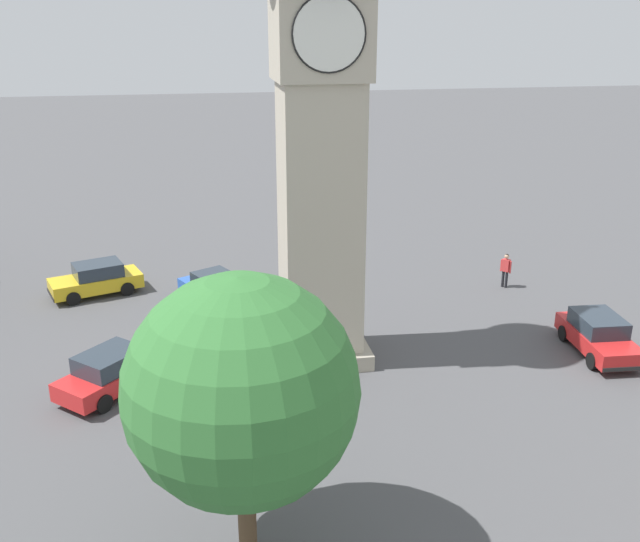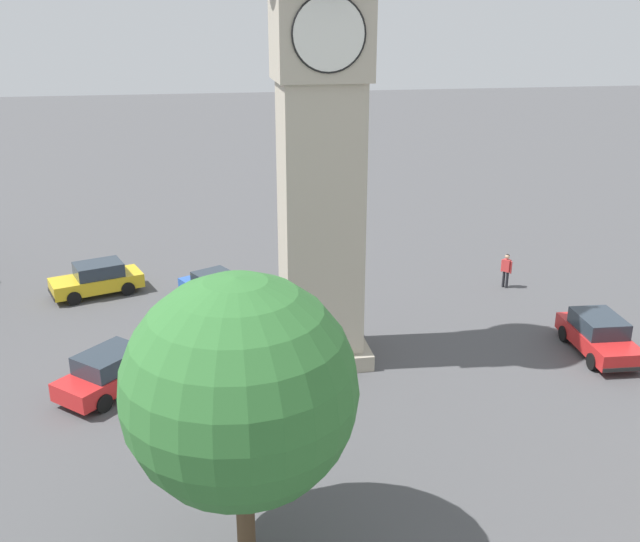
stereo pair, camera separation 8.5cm
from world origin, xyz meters
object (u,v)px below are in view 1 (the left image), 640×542
(tree, at_px, (242,390))
(car_silver_kerb, at_px, (113,371))
(car_white_side, at_px, (96,279))
(pedestrian, at_px, (506,267))
(car_red_corner, at_px, (216,290))
(clock_tower, at_px, (320,58))
(car_blue_kerb, at_px, (598,335))

(tree, bearing_deg, car_silver_kerb, 113.45)
(car_white_side, xyz_separation_m, tree, (5.51, -18.59, 3.85))
(pedestrian, height_order, tree, tree)
(car_red_corner, bearing_deg, tree, -89.82)
(car_red_corner, distance_m, tree, 16.62)
(car_red_corner, height_order, tree, tree)
(tree, bearing_deg, clock_tower, 70.67)
(car_silver_kerb, distance_m, tree, 10.55)
(car_white_side, bearing_deg, car_blue_kerb, -26.51)
(car_silver_kerb, height_order, tree, tree)
(pedestrian, bearing_deg, clock_tower, -151.17)
(pedestrian, bearing_deg, car_red_corner, 179.43)
(clock_tower, height_order, pedestrian, clock_tower)
(clock_tower, xyz_separation_m, car_silver_kerb, (-7.58, -1.47, -10.30))
(car_blue_kerb, bearing_deg, pedestrian, 94.28)
(clock_tower, distance_m, car_blue_kerb, 14.92)
(clock_tower, xyz_separation_m, car_blue_kerb, (10.64, -1.78, -10.30))
(clock_tower, height_order, tree, clock_tower)
(car_silver_kerb, relative_size, car_white_side, 0.93)
(car_white_side, relative_size, tree, 0.61)
(car_blue_kerb, relative_size, pedestrian, 2.51)
(clock_tower, relative_size, pedestrian, 11.23)
(car_blue_kerb, bearing_deg, car_silver_kerb, 179.02)
(car_blue_kerb, bearing_deg, car_red_corner, 152.53)
(clock_tower, height_order, car_blue_kerb, clock_tower)
(car_blue_kerb, height_order, car_white_side, same)
(clock_tower, height_order, car_white_side, clock_tower)
(car_blue_kerb, height_order, car_silver_kerb, same)
(car_red_corner, bearing_deg, car_white_side, 156.08)
(clock_tower, distance_m, car_red_corner, 12.34)
(car_blue_kerb, relative_size, car_red_corner, 0.95)
(clock_tower, bearing_deg, car_white_side, 138.55)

